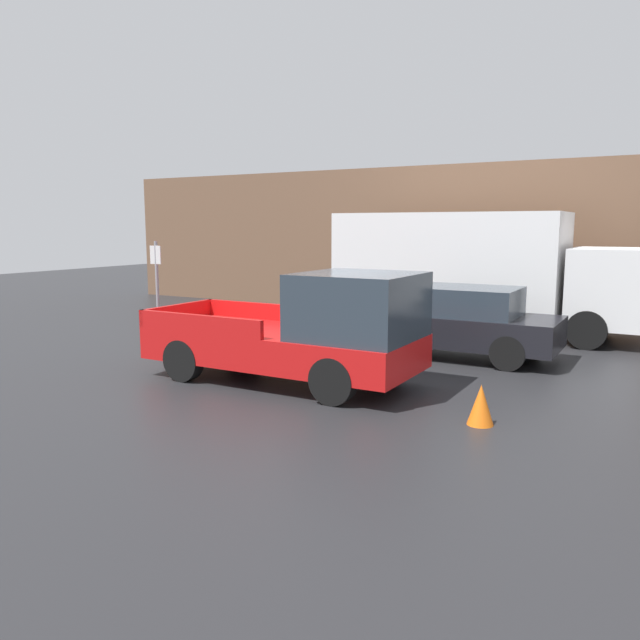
% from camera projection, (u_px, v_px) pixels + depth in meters
% --- Properties ---
extents(ground_plane, '(60.00, 60.00, 0.00)m').
position_uv_depth(ground_plane, '(333.00, 380.00, 11.83)').
color(ground_plane, '#232326').
extents(building_wall, '(28.00, 0.15, 4.81)m').
position_uv_depth(building_wall, '(475.00, 242.00, 19.50)').
color(building_wall, brown).
rests_on(building_wall, ground).
extents(pickup_truck, '(5.14, 2.12, 2.09)m').
position_uv_depth(pickup_truck, '(307.00, 332.00, 11.34)').
color(pickup_truck, red).
rests_on(pickup_truck, ground).
extents(car, '(4.51, 1.91, 1.57)m').
position_uv_depth(car, '(456.00, 321.00, 13.84)').
color(car, black).
rests_on(car, ground).
extents(delivery_truck, '(8.00, 2.44, 3.24)m').
position_uv_depth(delivery_truck, '(472.00, 269.00, 16.94)').
color(delivery_truck, white).
rests_on(delivery_truck, ground).
extents(parking_sign, '(0.30, 0.07, 2.56)m').
position_uv_depth(parking_sign, '(157.00, 292.00, 13.73)').
color(parking_sign, gray).
rests_on(parking_sign, ground).
extents(traffic_cone, '(0.39, 0.39, 0.60)m').
position_uv_depth(traffic_cone, '(481.00, 405.00, 9.11)').
color(traffic_cone, orange).
rests_on(traffic_cone, ground).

